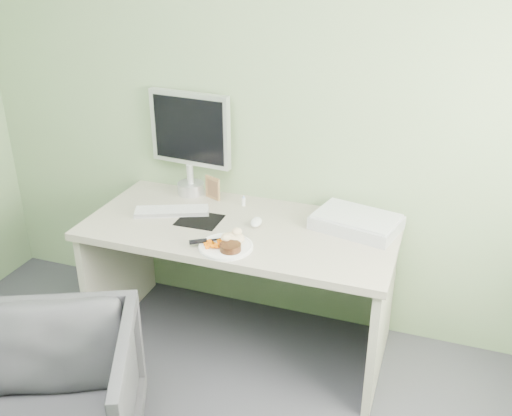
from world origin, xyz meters
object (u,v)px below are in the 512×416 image
(scanner, at_px, (356,223))
(desk_chair, at_px, (49,405))
(desk, at_px, (240,256))
(plate, at_px, (226,247))
(monitor, at_px, (190,138))

(scanner, height_order, desk_chair, scanner)
(desk, distance_m, scanner, 0.63)
(plate, bearing_deg, desk, 94.86)
(monitor, bearing_deg, desk, -31.37)
(desk, distance_m, plate, 0.31)
(desk, relative_size, plate, 6.14)
(scanner, relative_size, monitor, 0.71)
(monitor, bearing_deg, plate, -46.23)
(plate, xyz_separation_m, monitor, (-0.44, 0.56, 0.33))
(desk, height_order, monitor, monitor)
(scanner, bearing_deg, monitor, -175.57)
(plate, distance_m, scanner, 0.69)
(desk_chair, bearing_deg, plate, 35.17)
(plate, xyz_separation_m, scanner, (0.55, 0.41, 0.03))
(desk, height_order, desk_chair, desk)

